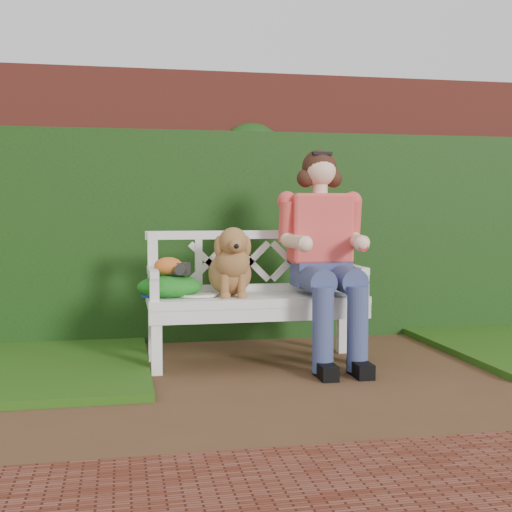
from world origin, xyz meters
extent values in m
plane|color=#4A301C|center=(0.00, 0.00, 0.00)|extent=(60.00, 60.00, 0.00)
cube|color=maroon|center=(0.00, 1.90, 1.10)|extent=(10.00, 0.30, 2.20)
cube|color=#1F3F17|center=(0.00, 1.68, 0.85)|extent=(10.00, 0.18, 1.70)
cube|color=#542014|center=(0.00, -1.60, 0.01)|extent=(4.00, 1.20, 0.03)
cube|color=#272525|center=(-0.88, 0.75, 0.67)|extent=(0.15, 0.13, 0.08)
ellipsoid|color=#C15C21|center=(-0.96, 0.76, 0.69)|extent=(0.23, 0.20, 0.12)
camera|label=1|loc=(-1.27, -3.87, 1.08)|focal=48.00mm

